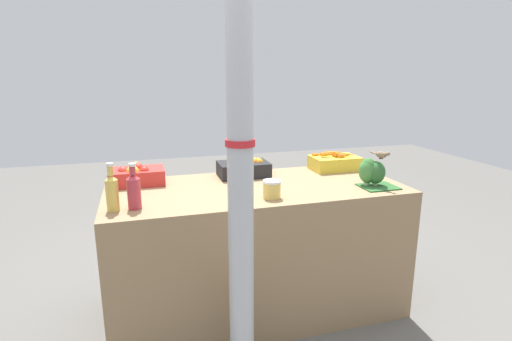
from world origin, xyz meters
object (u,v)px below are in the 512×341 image
Objects in this scene: apple_crate at (136,175)px; juice_bottle_golden at (112,191)px; juice_bottle_ruby at (134,190)px; orange_crate at (244,168)px; pickle_jar at (272,189)px; broccoli_pile at (371,172)px; support_pole at (240,167)px; carrot_crate at (335,162)px; sparrow_bird at (382,155)px.

apple_crate is 1.35× the size of juice_bottle_golden.
juice_bottle_ruby is (0.11, 0.00, -0.00)m from juice_bottle_golden.
orange_crate is 1.35× the size of juice_bottle_golden.
juice_bottle_ruby is at bearing 177.72° from pickle_jar.
orange_crate is at bearing 146.17° from broccoli_pile.
pickle_jar is at bearing -1.99° from juice_bottle_golden.
support_pole is 6.63× the size of orange_crate.
apple_crate is 1.00× the size of carrot_crate.
juice_bottle_ruby is 1.91× the size of sparrow_bird.
apple_crate is at bearing 161.40° from broccoli_pile.
pickle_jar is (-0.66, -0.05, -0.04)m from broccoli_pile.
orange_crate is at bearing 92.86° from pickle_jar.
apple_crate is 0.70m from orange_crate.
broccoli_pile is 0.13m from sparrow_bird.
juice_bottle_ruby is (-0.01, -0.49, 0.04)m from apple_crate.
juice_bottle_ruby is at bearing -91.28° from apple_crate.
pickle_jar is at bearing -87.14° from orange_crate.
juice_bottle_ruby is at bearing -160.74° from carrot_crate.
orange_crate is 3.27× the size of pickle_jar.
sparrow_bird is at bearing -19.56° from apple_crate.
support_pole is 0.64m from juice_bottle_ruby.
orange_crate is 1.00× the size of carrot_crate.
juice_bottle_golden is (-0.12, -0.49, 0.04)m from apple_crate.
support_pole is 6.63× the size of apple_crate.
broccoli_pile reaches higher than carrot_crate.
carrot_crate is at bearing 90.40° from broccoli_pile.
juice_bottle_golden reaches higher than apple_crate.
carrot_crate is 1.53× the size of broccoli_pile.
orange_crate is 0.86m from juice_bottle_ruby.
juice_bottle_golden is 1.55m from sparrow_bird.
juice_bottle_golden is at bearing -103.42° from apple_crate.
sparrow_bird is (1.43, -0.51, 0.15)m from apple_crate.
juice_bottle_golden is 0.85m from pickle_jar.
juice_bottle_ruby reaches higher than broccoli_pile.
juice_bottle_ruby is (-1.40, -0.49, 0.04)m from carrot_crate.
juice_bottle_golden is (-0.82, -0.48, 0.04)m from orange_crate.
juice_bottle_golden reaches higher than carrot_crate.
broccoli_pile is at bearing 0.85° from juice_bottle_golden.
juice_bottle_golden is at bearing -180.00° from juice_bottle_ruby.
support_pole is at bearing -95.71° from sparrow_bird.
apple_crate is 0.49m from juice_bottle_ruby.
support_pole is 8.97× the size of juice_bottle_golden.
orange_crate is at bearing 34.04° from juice_bottle_ruby.
orange_crate is at bearing 30.47° from juice_bottle_golden.
pickle_jar is at bearing -175.53° from broccoli_pile.
support_pole is 17.72× the size of sparrow_bird.
support_pole is 21.65× the size of pickle_jar.
sparrow_bird reaches higher than apple_crate.
orange_crate is (0.70, -0.01, 0.00)m from apple_crate.
juice_bottle_ruby is at bearing -179.09° from broccoli_pile.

